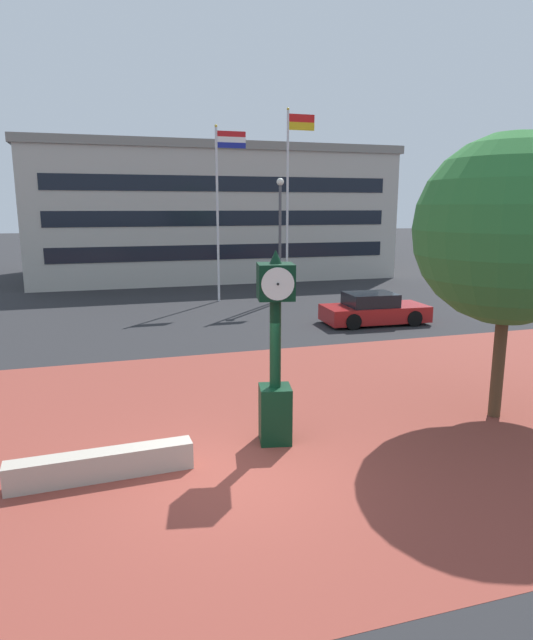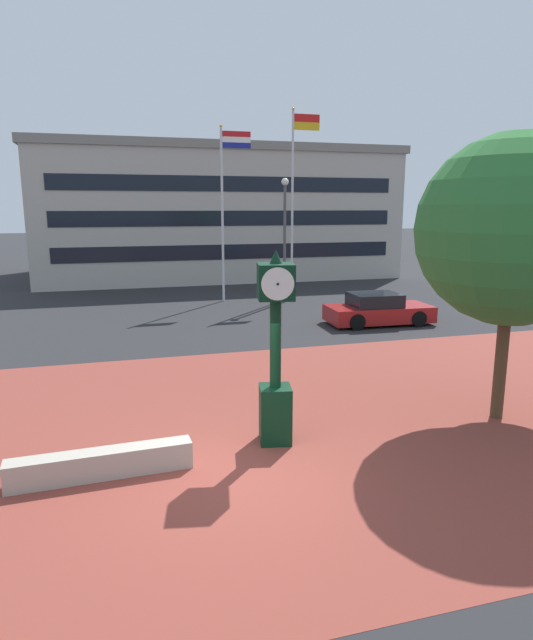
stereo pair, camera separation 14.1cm
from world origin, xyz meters
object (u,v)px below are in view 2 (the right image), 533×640
object	(u,v)px
car_street_near	(378,310)
street_clock	(275,355)
civic_building	(213,213)
flagpole_primary	(225,202)
plaza_tree	(517,234)
flagpole_secondary	(294,193)
street_lamp_post	(285,227)

from	to	relation	value
car_street_near	street_clock	bearing A→B (deg)	-34.36
civic_building	flagpole_primary	bearing A→B (deg)	-97.55
plaza_tree	flagpole_secondary	size ratio (longest dim) A/B	0.66
street_clock	plaza_tree	world-z (taller)	plaza_tree
plaza_tree	street_lamp_post	bearing A→B (deg)	90.83
flagpole_primary	civic_building	distance (m)	12.01
street_clock	flagpole_primary	bearing A→B (deg)	92.47
flagpole_secondary	street_lamp_post	size ratio (longest dim) A/B	1.57
plaza_tree	flagpole_primary	xyz separation A→B (m)	(-2.95, 17.01, 0.82)
plaza_tree	civic_building	size ratio (longest dim) A/B	0.27
car_street_near	flagpole_secondary	world-z (taller)	flagpole_secondary
flagpole_primary	flagpole_secondary	xyz separation A→B (m)	(3.63, 0.00, 0.46)
flagpole_secondary	civic_building	world-z (taller)	flagpole_secondary
civic_building	street_lamp_post	xyz separation A→B (m)	(1.15, -13.12, -0.54)
street_clock	flagpole_primary	world-z (taller)	flagpole_primary
street_clock	street_lamp_post	distance (m)	16.76
car_street_near	civic_building	size ratio (longest dim) A/B	0.18
street_clock	civic_building	xyz separation A→B (m)	(4.11, 28.91, 2.47)
flagpole_secondary	car_street_near	bearing A→B (deg)	-80.59
car_street_near	flagpole_secondary	size ratio (longest dim) A/B	0.45
flagpole_secondary	civic_building	size ratio (longest dim) A/B	0.40
car_street_near	flagpole_primary	xyz separation A→B (m)	(-4.82, 7.22, 4.39)
flagpole_primary	street_lamp_post	xyz separation A→B (m)	(2.72, -1.23, -1.20)
street_clock	flagpole_secondary	world-z (taller)	flagpole_secondary
street_clock	flagpole_secondary	size ratio (longest dim) A/B	0.41
flagpole_primary	civic_building	size ratio (longest dim) A/B	0.36
street_clock	flagpole_primary	xyz separation A→B (m)	(2.54, 17.02, 3.13)
flagpole_secondary	street_lamp_post	xyz separation A→B (m)	(-0.90, -1.23, -1.65)
flagpole_secondary	flagpole_primary	bearing A→B (deg)	180.00
street_clock	flagpole_secondary	distance (m)	18.46
civic_building	plaza_tree	bearing A→B (deg)	-87.28
plaza_tree	car_street_near	distance (m)	10.59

